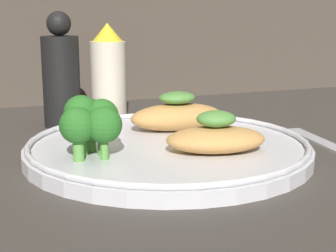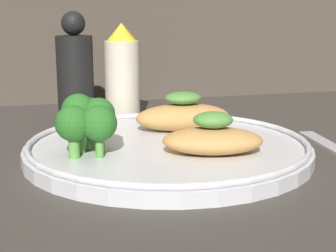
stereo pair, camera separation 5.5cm
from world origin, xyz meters
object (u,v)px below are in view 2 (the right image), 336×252
object	(u,v)px
pepper_grinder	(75,75)
broccoli_bunch	(88,119)
sauce_bottle	(122,75)
plate	(168,148)

from	to	relation	value
pepper_grinder	broccoli_bunch	bearing A→B (deg)	-92.37
sauce_bottle	pepper_grinder	xyz separation A→B (cm)	(-6.54, 0.00, 0.24)
sauce_bottle	plate	bearing A→B (deg)	-86.38
plate	broccoli_bunch	xyz separation A→B (cm)	(-8.67, -1.72, 3.99)
sauce_bottle	pepper_grinder	distance (cm)	6.54
plate	sauce_bottle	size ratio (longest dim) A/B	2.21
plate	sauce_bottle	world-z (taller)	sauce_bottle
plate	broccoli_bunch	bearing A→B (deg)	-168.80
broccoli_bunch	sauce_bottle	bearing A→B (deg)	70.84
plate	pepper_grinder	xyz separation A→B (cm)	(-7.78, 19.65, 5.86)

